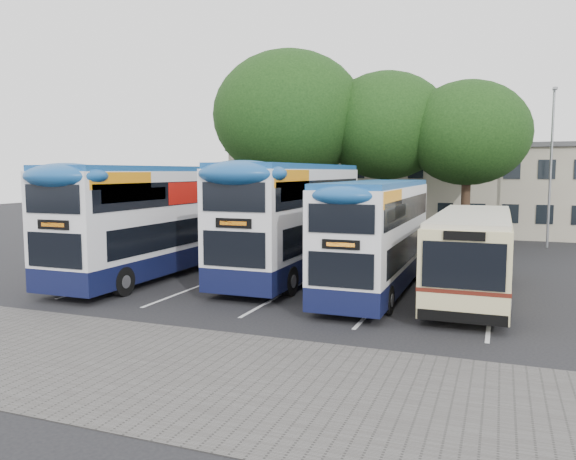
% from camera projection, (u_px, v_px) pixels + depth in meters
% --- Properties ---
extents(ground, '(120.00, 120.00, 0.00)m').
position_uv_depth(ground, '(366.00, 326.00, 15.93)').
color(ground, black).
rests_on(ground, ground).
extents(paving_strip, '(40.00, 6.00, 0.01)m').
position_uv_depth(paving_strip, '(222.00, 377.00, 11.99)').
color(paving_strip, '#595654').
rests_on(paving_strip, ground).
extents(bay_lines, '(14.12, 11.00, 0.01)m').
position_uv_depth(bay_lines, '(301.00, 284.00, 21.90)').
color(bay_lines, silver).
rests_on(bay_lines, ground).
extents(depot_building, '(32.40, 8.40, 6.20)m').
position_uv_depth(depot_building, '(451.00, 188.00, 40.68)').
color(depot_building, '#AB9F8A').
rests_on(depot_building, ground).
extents(lamp_post, '(0.25, 1.05, 9.06)m').
position_uv_depth(lamp_post, '(551.00, 159.00, 31.83)').
color(lamp_post, gray).
rests_on(lamp_post, ground).
extents(tree_left, '(9.06, 9.06, 11.54)m').
position_uv_depth(tree_left, '(289.00, 116.00, 33.52)').
color(tree_left, black).
rests_on(tree_left, ground).
extents(tree_mid, '(7.42, 7.42, 10.20)m').
position_uv_depth(tree_mid, '(386.00, 126.00, 32.98)').
color(tree_mid, black).
rests_on(tree_mid, ground).
extents(tree_right, '(6.83, 6.83, 9.40)m').
position_uv_depth(tree_right, '(468.00, 133.00, 31.17)').
color(tree_right, black).
rests_on(tree_right, ground).
extents(bus_dd_left, '(2.67, 11.01, 4.59)m').
position_uv_depth(bus_dd_left, '(153.00, 216.00, 23.30)').
color(bus_dd_left, '#0E1336').
rests_on(bus_dd_left, ground).
extents(bus_dd_mid, '(2.72, 11.20, 4.67)m').
position_uv_depth(bus_dd_mid, '(294.00, 215.00, 23.40)').
color(bus_dd_mid, '#0E1336').
rests_on(bus_dd_mid, ground).
extents(bus_dd_right, '(2.34, 9.65, 4.02)m').
position_uv_depth(bus_dd_right, '(377.00, 231.00, 20.30)').
color(bus_dd_right, '#0E1336').
rests_on(bus_dd_right, ground).
extents(bus_single, '(2.51, 9.86, 2.94)m').
position_uv_depth(bus_single, '(472.00, 249.00, 19.67)').
color(bus_single, beige).
rests_on(bus_single, ground).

